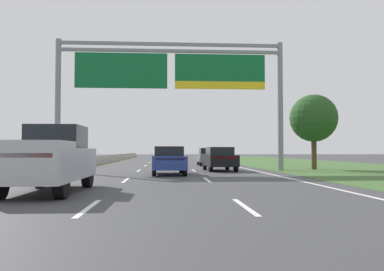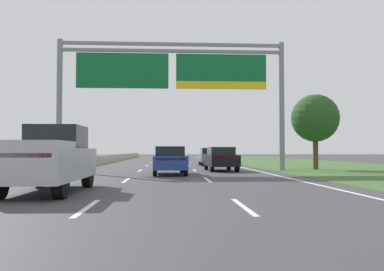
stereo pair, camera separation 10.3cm
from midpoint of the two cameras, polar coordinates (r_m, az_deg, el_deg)
ground_plane at (r=34.30m, az=-3.31°, el=-4.34°), size 220.00×220.00×0.00m
lane_striping at (r=33.84m, az=-3.31°, el=-4.37°), size 11.96×106.00×0.01m
grass_verge_right at (r=37.03m, az=18.88°, el=-4.05°), size 14.00×110.00×0.02m
median_barrier_concrete at (r=34.92m, az=-14.23°, el=-3.66°), size 0.60×110.00×0.85m
overhead_sign_gantry at (r=27.36m, az=-2.65°, el=8.07°), size 15.06×0.42×8.63m
pickup_truck_silver at (r=14.03m, az=-18.92°, el=-3.09°), size 2.04×5.42×2.20m
car_grey_right_lane_sedan at (r=37.09m, az=2.60°, el=-2.91°), size 1.85×4.41×1.57m
car_blue_centre_lane_sedan at (r=22.99m, az=-3.02°, el=-3.41°), size 1.94×4.45×1.57m
car_black_right_lane_sedan at (r=27.34m, az=4.12°, el=-3.20°), size 1.95×4.45×1.57m
roadside_tree_mid at (r=30.20m, az=16.85°, el=2.30°), size 3.35×3.35×5.31m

